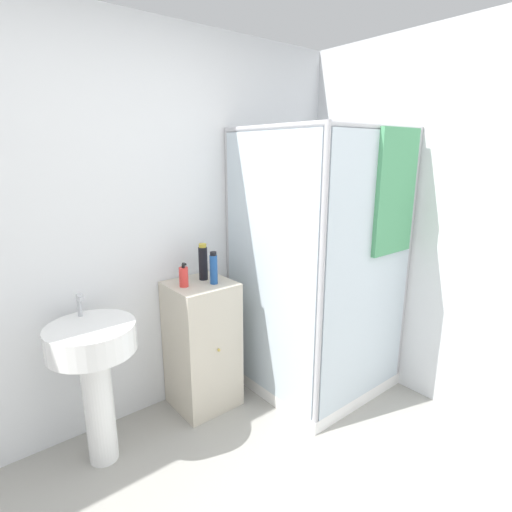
{
  "coord_description": "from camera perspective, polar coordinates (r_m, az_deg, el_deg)",
  "views": [
    {
      "loc": [
        -0.9,
        -0.7,
        1.73
      ],
      "look_at": [
        0.55,
        1.1,
        1.12
      ],
      "focal_mm": 28.0,
      "sensor_mm": 36.0,
      "label": 1
    }
  ],
  "objects": [
    {
      "name": "sink",
      "position": [
        2.41,
        -22.13,
        -13.98
      ],
      "size": [
        0.47,
        0.47,
        0.97
      ],
      "color": "white",
      "rests_on": "ground_plane"
    },
    {
      "name": "shower_enclosure",
      "position": [
        2.99,
        8.92,
        -9.53
      ],
      "size": [
        0.94,
        0.97,
        1.89
      ],
      "color": "white",
      "rests_on": "ground_plane"
    },
    {
      "name": "vanity_cabinet",
      "position": [
        2.82,
        -7.68,
        -12.47
      ],
      "size": [
        0.41,
        0.41,
        0.89
      ],
      "color": "beige",
      "rests_on": "ground_plane"
    },
    {
      "name": "wall_back",
      "position": [
        2.6,
        -18.14,
        3.35
      ],
      "size": [
        6.4,
        0.06,
        2.5
      ],
      "primitive_type": "cube",
      "color": "silver",
      "rests_on": "ground_plane"
    },
    {
      "name": "shampoo_bottle_blue",
      "position": [
        2.6,
        -6.08,
        -1.76
      ],
      "size": [
        0.05,
        0.05,
        0.21
      ],
      "color": "#1E4C93",
      "rests_on": "vanity_cabinet"
    },
    {
      "name": "shampoo_bottle_tall_black",
      "position": [
        2.69,
        -7.57,
        -0.88
      ],
      "size": [
        0.06,
        0.06,
        0.25
      ],
      "color": "black",
      "rests_on": "vanity_cabinet"
    },
    {
      "name": "soap_dispenser",
      "position": [
        2.58,
        -10.29,
        -2.92
      ],
      "size": [
        0.06,
        0.06,
        0.16
      ],
      "color": "red",
      "rests_on": "vanity_cabinet"
    }
  ]
}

